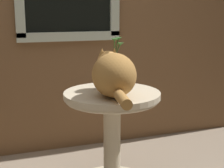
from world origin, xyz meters
The scene contains 3 objects.
wicker_side_table centered at (0.28, 0.11, 0.43)m, with size 0.59×0.59×0.63m.
cat centered at (0.25, 0.02, 0.76)m, with size 0.30×0.63×0.26m.
pewter_vase_with_ivy centered at (0.33, 0.21, 0.73)m, with size 0.13×0.13×0.32m.
Camera 1 is at (-0.39, -1.79, 1.12)m, focal length 54.54 mm.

